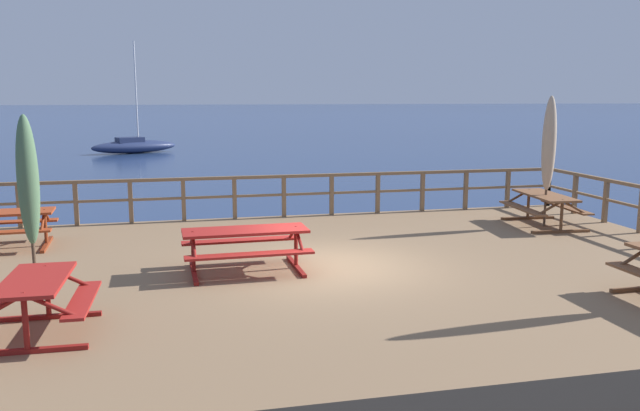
{
  "coord_description": "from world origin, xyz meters",
  "views": [
    {
      "loc": [
        -2.66,
        -11.0,
        3.97
      ],
      "look_at": [
        0.0,
        0.77,
        1.89
      ],
      "focal_mm": 35.77,
      "sensor_mm": 36.0,
      "label": 1
    }
  ],
  "objects_px": {
    "picnic_table_back_left": "(9,222)",
    "sailboat_distant": "(134,146)",
    "picnic_table_mid_left": "(245,240)",
    "patio_umbrella_tall_back_right": "(28,181)",
    "picnic_table_mid_right": "(544,203)",
    "patio_umbrella_tall_mid_right": "(549,144)",
    "picnic_table_front_right": "(36,294)"
  },
  "relations": [
    {
      "from": "picnic_table_mid_right",
      "to": "picnic_table_back_left",
      "type": "height_order",
      "value": "same"
    },
    {
      "from": "picnic_table_back_left",
      "to": "patio_umbrella_tall_mid_right",
      "type": "xyz_separation_m",
      "value": [
        11.92,
        -0.44,
        1.41
      ]
    },
    {
      "from": "picnic_table_front_right",
      "to": "patio_umbrella_tall_back_right",
      "type": "distance_m",
      "value": 2.34
    },
    {
      "from": "patio_umbrella_tall_mid_right",
      "to": "patio_umbrella_tall_back_right",
      "type": "height_order",
      "value": "patio_umbrella_tall_mid_right"
    },
    {
      "from": "picnic_table_front_right",
      "to": "patio_umbrella_tall_mid_right",
      "type": "distance_m",
      "value": 11.54
    },
    {
      "from": "picnic_table_back_left",
      "to": "sailboat_distant",
      "type": "relative_size",
      "value": 0.23
    },
    {
      "from": "picnic_table_mid_left",
      "to": "patio_umbrella_tall_mid_right",
      "type": "relative_size",
      "value": 0.72
    },
    {
      "from": "picnic_table_back_left",
      "to": "patio_umbrella_tall_back_right",
      "type": "xyz_separation_m",
      "value": [
        1.15,
        -3.36,
        1.23
      ]
    },
    {
      "from": "picnic_table_mid_right",
      "to": "picnic_table_mid_left",
      "type": "distance_m",
      "value": 7.82
    },
    {
      "from": "picnic_table_mid_right",
      "to": "picnic_table_back_left",
      "type": "bearing_deg",
      "value": 178.25
    },
    {
      "from": "picnic_table_back_left",
      "to": "sailboat_distant",
      "type": "distance_m",
      "value": 32.88
    },
    {
      "from": "patio_umbrella_tall_back_right",
      "to": "sailboat_distant",
      "type": "relative_size",
      "value": 0.36
    },
    {
      "from": "sailboat_distant",
      "to": "patio_umbrella_tall_back_right",
      "type": "bearing_deg",
      "value": -89.0
    },
    {
      "from": "patio_umbrella_tall_back_right",
      "to": "picnic_table_back_left",
      "type": "bearing_deg",
      "value": 108.83
    },
    {
      "from": "picnic_table_mid_right",
      "to": "patio_umbrella_tall_mid_right",
      "type": "relative_size",
      "value": 0.69
    },
    {
      "from": "patio_umbrella_tall_mid_right",
      "to": "sailboat_distant",
      "type": "bearing_deg",
      "value": 108.91
    },
    {
      "from": "picnic_table_front_right",
      "to": "sailboat_distant",
      "type": "relative_size",
      "value": 0.21
    },
    {
      "from": "picnic_table_mid_right",
      "to": "picnic_table_mid_left",
      "type": "height_order",
      "value": "same"
    },
    {
      "from": "picnic_table_front_right",
      "to": "sailboat_distant",
      "type": "xyz_separation_m",
      "value": [
        -1.04,
        38.16,
        -0.93
      ]
    },
    {
      "from": "sailboat_distant",
      "to": "picnic_table_mid_left",
      "type": "bearing_deg",
      "value": -83.59
    },
    {
      "from": "picnic_table_mid_left",
      "to": "patio_umbrella_tall_back_right",
      "type": "xyz_separation_m",
      "value": [
        -3.38,
        -0.52,
        1.22
      ]
    },
    {
      "from": "patio_umbrella_tall_mid_right",
      "to": "sailboat_distant",
      "type": "xyz_separation_m",
      "value": [
        -11.41,
        33.3,
        -2.34
      ]
    },
    {
      "from": "picnic_table_front_right",
      "to": "sailboat_distant",
      "type": "distance_m",
      "value": 38.19
    },
    {
      "from": "picnic_table_front_right",
      "to": "picnic_table_back_left",
      "type": "xyz_separation_m",
      "value": [
        -1.55,
        5.3,
        0.0
      ]
    },
    {
      "from": "picnic_table_mid_left",
      "to": "patio_umbrella_tall_mid_right",
      "type": "xyz_separation_m",
      "value": [
        7.4,
        2.4,
        1.4
      ]
    },
    {
      "from": "picnic_table_mid_left",
      "to": "picnic_table_back_left",
      "type": "bearing_deg",
      "value": 147.86
    },
    {
      "from": "picnic_table_mid_left",
      "to": "picnic_table_front_right",
      "type": "distance_m",
      "value": 3.86
    },
    {
      "from": "picnic_table_back_left",
      "to": "patio_umbrella_tall_back_right",
      "type": "height_order",
      "value": "patio_umbrella_tall_back_right"
    },
    {
      "from": "picnic_table_mid_right",
      "to": "picnic_table_mid_left",
      "type": "bearing_deg",
      "value": -161.56
    },
    {
      "from": "patio_umbrella_tall_mid_right",
      "to": "patio_umbrella_tall_back_right",
      "type": "relative_size",
      "value": 1.1
    },
    {
      "from": "picnic_table_front_right",
      "to": "picnic_table_back_left",
      "type": "relative_size",
      "value": 0.9
    },
    {
      "from": "picnic_table_front_right",
      "to": "patio_umbrella_tall_mid_right",
      "type": "xyz_separation_m",
      "value": [
        10.37,
        4.86,
        1.42
      ]
    }
  ]
}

